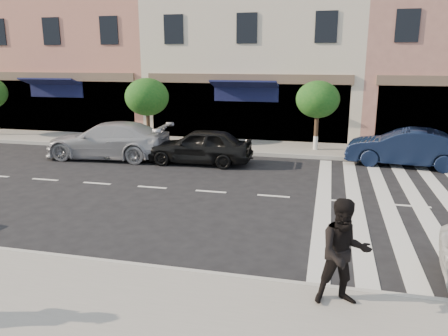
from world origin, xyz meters
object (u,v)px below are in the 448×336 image
car_far_left (108,140)px  car_far_right (406,148)px  walker (344,253)px  car_far_mid (200,146)px

car_far_left → car_far_right: (11.96, 1.47, -0.03)m
walker → car_far_right: size_ratio=0.41×
car_far_mid → walker: bearing=27.9°
walker → car_far_mid: size_ratio=0.43×
walker → car_far_left: (-9.34, 9.63, -0.29)m
walker → car_far_mid: (-5.31, 9.60, -0.34)m
walker → car_far_mid: bearing=103.8°
walker → car_far_left: size_ratio=0.34×
car_far_left → car_far_mid: size_ratio=1.26×
walker → car_far_right: walker is taller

